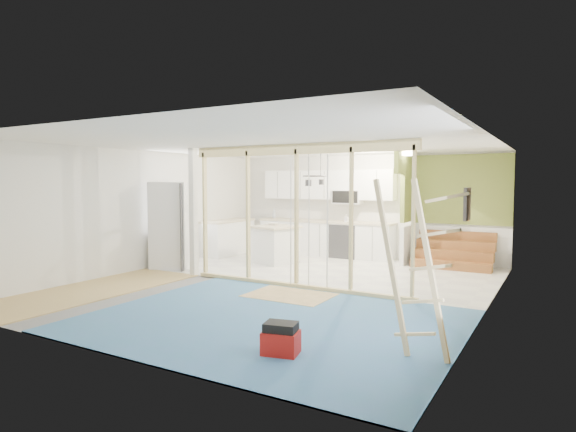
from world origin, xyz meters
The scene contains 17 objects.
room centered at (0.00, 0.00, 1.30)m, with size 7.01×8.01×2.61m.
floor_overlays centered at (0.07, 0.06, 0.01)m, with size 7.00×8.00×0.03m.
stud_frame centered at (-0.24, 0.00, 1.59)m, with size 4.66×0.14×2.60m.
base_cabinets centered at (-1.61, 3.36, 0.47)m, with size 4.45×2.24×0.93m.
upper_cabinets centered at (-0.84, 3.82, 1.82)m, with size 3.60×0.41×0.85m.
green_partition centered at (2.04, 3.66, 0.94)m, with size 2.25×1.51×2.60m.
pot_rack centered at (-0.31, 1.89, 2.00)m, with size 0.52×0.52×0.72m.
sheathing_panel centered at (3.48, -2.00, 1.30)m, with size 0.02×4.00×2.60m, color tan.
electrical_panel centered at (3.43, -1.40, 1.65)m, with size 0.04×0.30×0.40m, color #3C3B41.
ceiling_light centered at (1.40, 3.00, 2.54)m, with size 0.32×0.32×0.08m, color #FFEABF.
fridge centered at (-3.07, 0.45, 0.96)m, with size 1.08×1.04×1.92m.
island centered at (-1.40, 2.05, 0.45)m, with size 1.13×1.13×0.90m.
bowl centered at (-1.54, 2.17, 0.93)m, with size 0.24×0.24×0.06m, color white.
soap_bottle_a centered at (-2.50, 3.80, 1.06)m, with size 0.10×0.10×0.26m, color silver.
soap_bottle_b centered at (-0.26, 3.59, 1.02)m, with size 0.08×0.08×0.18m, color silver.
toolbox centered at (1.79, -3.05, 0.18)m, with size 0.45×0.37×0.37m.
ladder centered at (3.09, -2.39, 0.99)m, with size 1.04×0.10×1.94m.
Camera 1 is at (4.44, -7.51, 1.91)m, focal length 30.00 mm.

